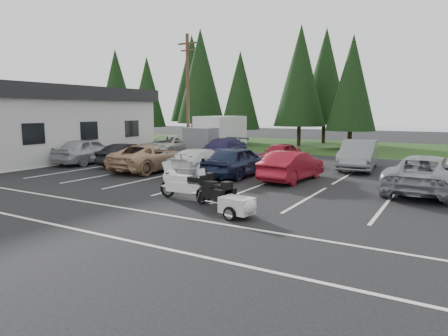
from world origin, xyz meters
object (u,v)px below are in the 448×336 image
at_px(car_near_2, 153,157).
at_px(car_far_2, 279,154).
at_px(utility_pole, 188,92).
at_px(building, 28,123).
at_px(car_near_0, 88,151).
at_px(car_far_3, 359,155).
at_px(box_truck, 214,136).
at_px(car_near_1, 130,155).
at_px(car_near_3, 202,161).
at_px(adventure_motorcycle, 213,189).
at_px(car_near_5, 292,166).
at_px(touring_motorcycle, 186,181).
at_px(car_near_6, 426,174).
at_px(car_near_4, 238,161).
at_px(cargo_trailer, 237,207).
at_px(car_far_1, 222,149).
at_px(car_far_0, 169,146).

xyz_separation_m(car_near_2, car_far_2, (5.04, 6.01, -0.08)).
height_order(utility_pole, car_far_2, utility_pole).
bearing_deg(building, car_near_0, 0.85).
height_order(utility_pole, car_far_3, utility_pole).
relative_size(box_truck, car_near_2, 1.04).
bearing_deg(car_far_3, car_near_1, -161.20).
distance_m(car_near_3, adventure_motorcycle, 7.45).
bearing_deg(car_near_5, touring_motorcycle, 77.09).
bearing_deg(car_near_0, car_near_3, 174.02).
relative_size(car_near_5, car_far_2, 1.10).
bearing_deg(car_near_6, car_near_3, 7.03).
relative_size(touring_motorcycle, adventure_motorcycle, 1.19).
xyz_separation_m(utility_pole, adventure_motorcycle, (10.90, -13.95, -4.05)).
relative_size(car_near_0, car_near_4, 1.03).
bearing_deg(touring_motorcycle, adventure_motorcycle, -23.94).
xyz_separation_m(car_far_3, touring_motorcycle, (-3.85, -11.29, -0.12)).
xyz_separation_m(car_near_1, car_near_5, (10.24, 0.09, 0.03)).
distance_m(car_near_6, touring_motorcycle, 9.64).
distance_m(car_near_4, car_far_3, 7.34).
bearing_deg(car_near_0, car_near_2, 171.17).
relative_size(car_near_5, cargo_trailer, 2.99).
relative_size(utility_pole, car_near_2, 1.68).
distance_m(car_near_2, touring_motorcycle, 7.83).
relative_size(car_far_1, touring_motorcycle, 1.96).
relative_size(building, car_near_4, 3.41).
bearing_deg(adventure_motorcycle, car_far_0, 153.58).
distance_m(car_near_0, cargo_trailer, 15.88).
height_order(building, car_near_5, building).
bearing_deg(car_far_3, car_near_3, -143.99).
distance_m(car_near_0, car_near_2, 5.57).
relative_size(car_far_1, cargo_trailer, 3.49).
bearing_deg(adventure_motorcycle, car_near_0, 175.35).
bearing_deg(car_far_3, car_near_5, -115.10).
bearing_deg(car_far_3, touring_motorcycle, -114.24).
relative_size(box_truck, car_near_3, 1.20).
bearing_deg(building, cargo_trailer, -18.28).
height_order(car_far_1, car_far_3, car_far_3).
relative_size(car_far_3, adventure_motorcycle, 2.35).
bearing_deg(car_near_2, car_near_0, -2.83).
relative_size(car_near_0, car_near_5, 1.11).
bearing_deg(box_truck, car_near_3, -61.94).
xyz_separation_m(car_near_3, car_far_1, (-2.19, 5.75, 0.05)).
bearing_deg(building, car_near_2, -1.02).
bearing_deg(adventure_motorcycle, building, -177.29).
distance_m(car_far_1, touring_motorcycle, 12.23).
relative_size(car_near_5, adventure_motorcycle, 2.00).
bearing_deg(car_far_2, box_truck, 161.57).
distance_m(building, car_near_1, 9.20).
xyz_separation_m(building, car_near_3, (14.50, 0.06, -1.77)).
distance_m(building, cargo_trailer, 21.39).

